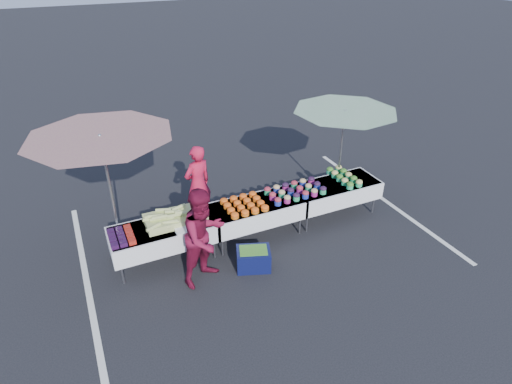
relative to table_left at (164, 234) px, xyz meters
name	(u,v)px	position (x,y,z in m)	size (l,w,h in m)	color
ground	(256,235)	(1.80, 0.00, -0.58)	(80.00, 80.00, 0.00)	black
stripe_left	(87,282)	(-1.40, 0.00, -0.58)	(0.10, 5.00, 0.00)	silver
stripe_right	(384,200)	(5.00, 0.00, -0.58)	(0.10, 5.00, 0.00)	silver
table_left	(164,234)	(0.00, 0.00, 0.00)	(1.86, 0.81, 0.75)	white
table_center	(256,211)	(1.80, 0.00, 0.00)	(1.86, 0.81, 0.75)	white
table_right	(335,191)	(3.60, 0.00, 0.00)	(1.86, 0.81, 0.75)	white
berry_punnets	(121,237)	(-0.71, -0.06, 0.21)	(0.40, 0.54, 0.08)	black
corn_pile	(175,218)	(0.24, 0.04, 0.25)	(1.16, 0.57, 0.26)	#9EC062
plastic_bags	(184,230)	(0.30, -0.30, 0.19)	(0.30, 0.25, 0.05)	white
carrot_bowls	(244,204)	(1.55, -0.01, 0.22)	(0.75, 0.69, 0.11)	orange
potato_cups	(295,190)	(2.65, 0.00, 0.25)	(1.14, 0.58, 0.16)	#2335A3
bean_baskets	(344,176)	(3.86, 0.08, 0.24)	(0.36, 0.86, 0.15)	#2AAA6A
vendor	(198,184)	(1.00, 1.06, 0.24)	(0.60, 0.40, 1.65)	red
customer	(204,236)	(0.52, -0.75, 0.29)	(0.85, 0.66, 1.74)	maroon
umbrella_left	(102,147)	(-0.70, 0.47, 1.62)	(2.77, 2.77, 2.43)	black
umbrella_right	(344,119)	(3.95, 0.40, 1.38)	(2.62, 2.62, 2.16)	black
storage_bin	(253,258)	(1.35, -0.85, -0.38)	(0.70, 0.61, 0.39)	#0C113E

